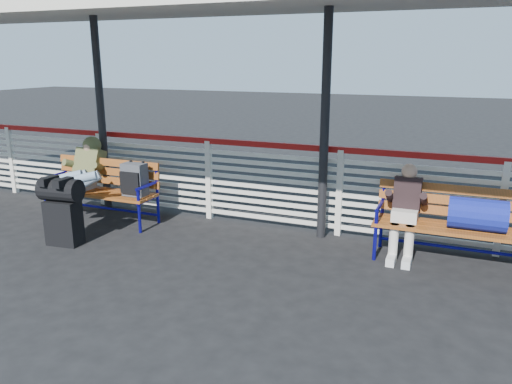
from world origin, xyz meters
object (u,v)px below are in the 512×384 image
at_px(bench_right, 467,216).
at_px(companion_person, 405,210).
at_px(luggage_stack, 62,209).
at_px(traveler_man, 77,177).
at_px(bench_left, 113,183).

height_order(bench_right, companion_person, companion_person).
bearing_deg(luggage_stack, traveler_man, 110.49).
height_order(luggage_stack, traveler_man, traveler_man).
relative_size(bench_left, bench_right, 1.00).
bearing_deg(luggage_stack, bench_right, 8.36).
height_order(luggage_stack, bench_right, bench_right).
xyz_separation_m(bench_left, bench_right, (4.84, 0.23, 0.01)).
bearing_deg(luggage_stack, companion_person, 10.63).
bearing_deg(companion_person, luggage_stack, -163.16).
distance_m(bench_left, traveler_man, 0.51).
distance_m(traveler_man, companion_person, 4.55).
bearing_deg(bench_left, traveler_man, -136.18).
xyz_separation_m(luggage_stack, bench_right, (4.85, 1.26, 0.12)).
bearing_deg(luggage_stack, bench_left, 83.06).
distance_m(luggage_stack, bench_right, 5.02).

